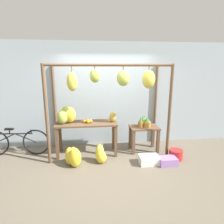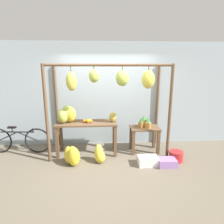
% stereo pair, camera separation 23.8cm
% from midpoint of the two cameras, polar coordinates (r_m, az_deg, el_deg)
% --- Properties ---
extents(ground_plane, '(20.00, 20.00, 0.00)m').
position_cam_midpoint_polar(ground_plane, '(4.28, 1.06, -16.32)').
color(ground_plane, '#665B4C').
extents(shop_wall_back, '(8.00, 0.08, 2.80)m').
position_cam_midpoint_polar(shop_wall_back, '(5.17, -0.04, 5.27)').
color(shop_wall_back, '#99A8B2').
rests_on(shop_wall_back, ground_plane).
extents(stall_awning, '(2.84, 1.14, 2.21)m').
position_cam_midpoint_polar(stall_awning, '(4.24, 1.83, 7.08)').
color(stall_awning, brown).
rests_on(stall_awning, ground_plane).
extents(display_table_main, '(1.48, 0.57, 0.82)m').
position_cam_midpoint_polar(display_table_main, '(4.67, -6.24, -4.85)').
color(display_table_main, brown).
rests_on(display_table_main, ground_plane).
extents(display_table_side, '(0.73, 0.50, 0.65)m').
position_cam_midpoint_polar(display_table_side, '(4.91, 11.22, -6.42)').
color(display_table_side, brown).
rests_on(display_table_side, ground_plane).
extents(banana_pile_on_table, '(0.51, 0.43, 0.42)m').
position_cam_midpoint_polar(banana_pile_on_table, '(4.65, -12.18, -0.83)').
color(banana_pile_on_table, gold).
rests_on(banana_pile_on_table, display_table_main).
extents(orange_pile, '(0.24, 0.16, 0.10)m').
position_cam_midpoint_polar(orange_pile, '(4.58, -5.90, -2.71)').
color(orange_pile, orange).
rests_on(orange_pile, display_table_main).
extents(pineapple_cluster, '(0.32, 0.27, 0.30)m').
position_cam_midpoint_polar(pineapple_cluster, '(4.80, 11.42, -3.31)').
color(pineapple_cluster, '#A3702D').
rests_on(pineapple_cluster, display_table_side).
extents(banana_pile_ground_left, '(0.46, 0.53, 0.44)m').
position_cam_midpoint_polar(banana_pile_ground_left, '(4.37, -10.41, -13.00)').
color(banana_pile_ground_left, gold).
rests_on(banana_pile_ground_left, ground_plane).
extents(banana_pile_ground_right, '(0.34, 0.37, 0.42)m').
position_cam_midpoint_polar(banana_pile_ground_right, '(4.39, -2.29, -13.06)').
color(banana_pile_ground_right, gold).
rests_on(banana_pile_ground_right, ground_plane).
extents(fruit_crate_white, '(0.44, 0.31, 0.19)m').
position_cam_midpoint_polar(fruit_crate_white, '(4.41, 12.44, -14.33)').
color(fruit_crate_white, silver).
rests_on(fruit_crate_white, ground_plane).
extents(blue_bucket, '(0.32, 0.32, 0.23)m').
position_cam_midpoint_polar(blue_bucket, '(4.75, 20.33, -12.47)').
color(blue_bucket, '#AD2323').
rests_on(blue_bucket, ground_plane).
extents(parked_bicycle, '(1.63, 0.13, 0.70)m').
position_cam_midpoint_polar(parked_bicycle, '(5.28, -25.54, -7.73)').
color(parked_bicycle, black).
rests_on(parked_bicycle, ground_plane).
extents(papaya_pile, '(0.22, 0.20, 0.25)m').
position_cam_midpoint_polar(papaya_pile, '(4.60, 1.83, -1.54)').
color(papaya_pile, '#B2993D').
rests_on(papaya_pile, display_table_main).
extents(fruit_crate_purple, '(0.39, 0.28, 0.17)m').
position_cam_midpoint_polar(fruit_crate_purple, '(4.47, 17.87, -14.43)').
color(fruit_crate_purple, '#9970B7').
rests_on(fruit_crate_purple, ground_plane).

